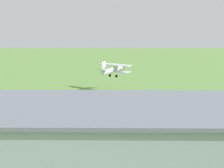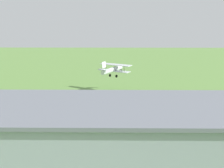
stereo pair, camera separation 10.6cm
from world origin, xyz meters
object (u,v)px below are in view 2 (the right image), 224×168
Objects in this scene: hangar at (110,131)px; biplane at (113,69)px; person_at_fence_line at (68,105)px; person_watching_takeoff at (37,106)px; truck_flatbed_blue at (203,104)px; person_near_hangar_door at (171,111)px; person_beside_truck at (219,117)px; car_blue at (6,113)px.

hangar is 37.48m from biplane.
person_watching_takeoff reaches higher than person_at_fence_line.
truck_flatbed_blue is 21.87m from person_at_fence_line.
person_near_hangar_door is at bearing 114.39° from biplane.
biplane is at bearing -65.61° from person_near_hangar_door.
person_beside_truck is 28.25m from person_watching_takeoff.
person_at_fence_line is 0.95× the size of person_watching_takeoff.
person_watching_takeoff is at bearing -6.15° from person_near_hangar_door.
person_beside_truck is at bearing 177.60° from car_blue.
hangar is 4.84× the size of truck_flatbed_blue.
person_watching_takeoff reaches higher than person_beside_truck.
person_beside_truck is at bearing 122.88° from biplane.
person_beside_truck is at bearing 151.90° from person_near_hangar_door.
person_watching_takeoff is (12.48, -18.66, -1.97)m from hangar.
truck_flatbed_blue reaches higher than person_at_fence_line.
person_beside_truck is (-31.25, 1.31, -0.02)m from car_blue.
biplane is 19.56m from person_at_fence_line.
person_beside_truck is 1.02× the size of person_near_hangar_door.
person_at_fence_line is (22.82, -6.59, -0.00)m from person_beside_truck.
biplane is at bearing -111.63° from person_at_fence_line.
person_beside_truck and person_at_fence_line have the same top height.
person_at_fence_line is at bearing -11.13° from person_near_hangar_door.
hangar reaches higher than person_at_fence_line.
hangar is 21.70× the size of person_at_fence_line.
truck_flatbed_blue reaches higher than person_near_hangar_door.
person_at_fence_line is 16.93m from person_near_hangar_door.
car_blue is at bearing -41.79° from hangar.
person_beside_truck is (-15.76, 24.39, -3.98)m from biplane.
person_near_hangar_door is (-16.61, 3.27, -0.02)m from person_at_fence_line.
biplane reaches higher than person_at_fence_line.
biplane reaches higher than hangar.
person_near_hangar_door is at bearing -175.42° from car_blue.
person_watching_takeoff is at bearing 11.11° from person_at_fence_line.
person_watching_takeoff reaches higher than person_near_hangar_door.
truck_flatbed_blue is at bearing -173.81° from car_blue.
person_beside_truck is 0.95× the size of person_watching_takeoff.
hangar is 4.56× the size of biplane.
truck_flatbed_blue is at bearing 126.61° from biplane.
person_near_hangar_door is 0.93× the size of person_watching_takeoff.
person_near_hangar_door is at bearing 173.85° from person_watching_takeoff.
person_at_fence_line is at bearing -147.94° from car_blue.
person_near_hangar_door is at bearing -118.80° from hangar.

